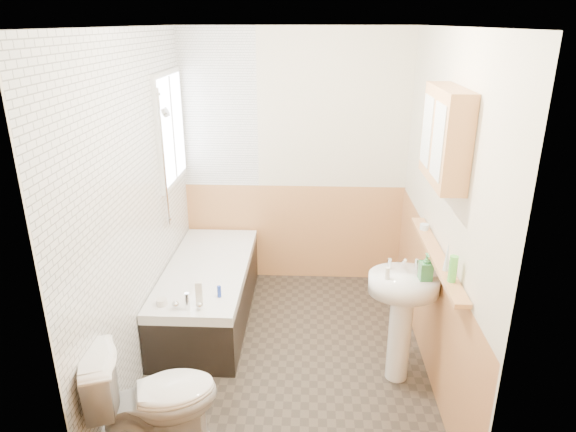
# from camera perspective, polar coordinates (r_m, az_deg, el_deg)

# --- Properties ---
(floor) EXTENTS (2.80, 2.80, 0.00)m
(floor) POSITION_cam_1_polar(r_m,az_deg,el_deg) (4.31, -0.10, -15.18)
(floor) COLOR #2D2620
(floor) RESTS_ON ground
(ceiling) EXTENTS (2.80, 2.80, 0.00)m
(ceiling) POSITION_cam_1_polar(r_m,az_deg,el_deg) (3.48, -0.12, 20.30)
(ceiling) COLOR white
(ceiling) RESTS_ON ground
(wall_back) EXTENTS (2.20, 0.02, 2.50)m
(wall_back) POSITION_cam_1_polar(r_m,az_deg,el_deg) (5.06, 0.68, 6.15)
(wall_back) COLOR beige
(wall_back) RESTS_ON ground
(wall_front) EXTENTS (2.20, 0.02, 2.50)m
(wall_front) POSITION_cam_1_polar(r_m,az_deg,el_deg) (2.44, -1.76, -10.89)
(wall_front) COLOR beige
(wall_front) RESTS_ON ground
(wall_left) EXTENTS (0.02, 2.80, 2.50)m
(wall_left) POSITION_cam_1_polar(r_m,az_deg,el_deg) (3.92, -16.53, 0.86)
(wall_left) COLOR beige
(wall_left) RESTS_ON ground
(wall_right) EXTENTS (0.02, 2.80, 2.50)m
(wall_right) POSITION_cam_1_polar(r_m,az_deg,el_deg) (3.82, 16.74, 0.32)
(wall_right) COLOR beige
(wall_right) RESTS_ON ground
(wainscot_right) EXTENTS (0.01, 2.80, 1.00)m
(wainscot_right) POSITION_cam_1_polar(r_m,az_deg,el_deg) (4.13, 15.36, -9.46)
(wainscot_right) COLOR tan
(wainscot_right) RESTS_ON wall_right
(wainscot_back) EXTENTS (2.20, 0.01, 1.00)m
(wainscot_back) POSITION_cam_1_polar(r_m,az_deg,el_deg) (5.28, 0.63, -1.82)
(wainscot_back) COLOR tan
(wainscot_back) RESTS_ON wall_back
(tile_cladding_left) EXTENTS (0.01, 2.80, 2.50)m
(tile_cladding_left) POSITION_cam_1_polar(r_m,az_deg,el_deg) (3.92, -16.22, 0.85)
(tile_cladding_left) COLOR white
(tile_cladding_left) RESTS_ON wall_left
(tile_return_back) EXTENTS (0.75, 0.01, 1.50)m
(tile_return_back) POSITION_cam_1_polar(r_m,az_deg,el_deg) (5.01, -7.80, 11.66)
(tile_return_back) COLOR white
(tile_return_back) RESTS_ON wall_back
(window) EXTENTS (0.03, 0.79, 0.99)m
(window) POSITION_cam_1_polar(r_m,az_deg,el_deg) (4.68, -12.81, 9.46)
(window) COLOR white
(window) RESTS_ON wall_left
(bathtub) EXTENTS (0.70, 1.66, 0.66)m
(bathtub) POSITION_cam_1_polar(r_m,az_deg,el_deg) (4.69, -8.82, -8.25)
(bathtub) COLOR black
(bathtub) RESTS_ON floor
(shower_riser) EXTENTS (0.10, 0.08, 1.15)m
(shower_riser) POSITION_cam_1_polar(r_m,az_deg,el_deg) (4.35, -13.62, 7.43)
(shower_riser) COLOR silver
(shower_riser) RESTS_ON wall_left
(toilet) EXTENTS (0.88, 0.67, 0.76)m
(toilet) POSITION_cam_1_polar(r_m,az_deg,el_deg) (3.41, -14.61, -19.09)
(toilet) COLOR white
(toilet) RESTS_ON floor
(sink) EXTENTS (0.50, 0.41, 0.97)m
(sink) POSITION_cam_1_polar(r_m,az_deg,el_deg) (3.84, 12.55, -9.70)
(sink) COLOR white
(sink) RESTS_ON floor
(pine_shelf) EXTENTS (0.10, 1.36, 0.03)m
(pine_shelf) POSITION_cam_1_polar(r_m,az_deg,el_deg) (3.68, 16.16, -4.22)
(pine_shelf) COLOR tan
(pine_shelf) RESTS_ON wall_right
(medicine_cabinet) EXTENTS (0.17, 0.67, 0.60)m
(medicine_cabinet) POSITION_cam_1_polar(r_m,az_deg,el_deg) (3.42, 17.06, 8.50)
(medicine_cabinet) COLOR tan
(medicine_cabinet) RESTS_ON wall_right
(foam_can) EXTENTS (0.06, 0.06, 0.17)m
(foam_can) POSITION_cam_1_polar(r_m,az_deg,el_deg) (3.28, 17.85, -5.61)
(foam_can) COLOR #59C647
(foam_can) RESTS_ON pine_shelf
(green_bottle) EXTENTS (0.05, 0.05, 0.20)m
(green_bottle) POSITION_cam_1_polar(r_m,az_deg,el_deg) (3.41, 17.27, -4.31)
(green_bottle) COLOR silver
(green_bottle) RESTS_ON pine_shelf
(black_jar) EXTENTS (0.08, 0.08, 0.04)m
(black_jar) POSITION_cam_1_polar(r_m,az_deg,el_deg) (4.05, 14.90, -1.17)
(black_jar) COLOR silver
(black_jar) RESTS_ON pine_shelf
(soap_bottle) EXTENTS (0.10, 0.20, 0.09)m
(soap_bottle) POSITION_cam_1_polar(r_m,az_deg,el_deg) (3.67, 15.01, -6.20)
(soap_bottle) COLOR #388447
(soap_bottle) RESTS_ON sink
(clear_bottle) EXTENTS (0.04, 0.04, 0.09)m
(clear_bottle) POSITION_cam_1_polar(r_m,az_deg,el_deg) (3.62, 10.99, -6.28)
(clear_bottle) COLOR silver
(clear_bottle) RESTS_ON sink
(blue_gel) EXTENTS (0.05, 0.04, 0.18)m
(blue_gel) POSITION_cam_1_polar(r_m,az_deg,el_deg) (3.96, -9.86, -8.45)
(blue_gel) COLOR silver
(blue_gel) RESTS_ON bathtub
(cream_jar) EXTENTS (0.10, 0.10, 0.05)m
(cream_jar) POSITION_cam_1_polar(r_m,az_deg,el_deg) (4.04, -13.85, -9.27)
(cream_jar) COLOR silver
(cream_jar) RESTS_ON bathtub
(orange_bottle) EXTENTS (0.04, 0.04, 0.09)m
(orange_bottle) POSITION_cam_1_polar(r_m,az_deg,el_deg) (4.05, -7.66, -8.32)
(orange_bottle) COLOR #19339E
(orange_bottle) RESTS_ON bathtub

